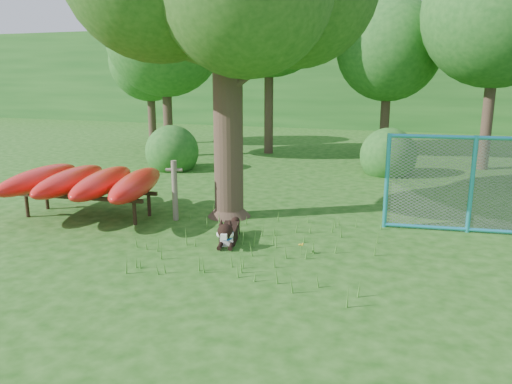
% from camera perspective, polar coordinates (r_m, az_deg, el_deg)
% --- Properties ---
extents(ground, '(80.00, 80.00, 0.00)m').
position_cam_1_polar(ground, '(8.65, -3.90, -8.09)').
color(ground, '#17480E').
rests_on(ground, ground).
extents(wooden_post, '(0.37, 0.17, 1.34)m').
position_cam_1_polar(wooden_post, '(11.07, -9.27, 0.36)').
color(wooden_post, '#645D4B').
rests_on(wooden_post, ground).
extents(kayak_rack, '(3.80, 3.38, 1.06)m').
position_cam_1_polar(kayak_rack, '(11.80, -18.82, 1.13)').
color(kayak_rack, black).
rests_on(kayak_rack, ground).
extents(husky_dog, '(0.54, 1.28, 0.57)m').
position_cam_1_polar(husky_dog, '(9.57, -3.18, -4.69)').
color(husky_dog, black).
rests_on(husky_dog, ground).
extents(fence_section, '(3.39, 0.48, 3.31)m').
position_cam_1_polar(fence_section, '(10.90, 23.43, 0.77)').
color(fence_section, teal).
rests_on(fence_section, ground).
extents(wildflower_clump, '(0.10, 0.09, 0.21)m').
position_cam_1_polar(wildflower_clump, '(9.01, 5.17, -6.10)').
color(wildflower_clump, '#427F29').
rests_on(wildflower_clump, ground).
extents(bg_tree_a, '(4.40, 4.40, 6.70)m').
position_cam_1_polar(bg_tree_a, '(19.96, -10.40, 16.90)').
color(bg_tree_a, '#39291F').
rests_on(bg_tree_a, ground).
extents(bg_tree_b, '(5.20, 5.20, 8.22)m').
position_cam_1_polar(bg_tree_b, '(20.52, 1.53, 20.15)').
color(bg_tree_b, '#39291F').
rests_on(bg_tree_b, ground).
extents(bg_tree_c, '(4.00, 4.00, 6.12)m').
position_cam_1_polar(bg_tree_c, '(20.50, 14.95, 15.52)').
color(bg_tree_c, '#39291F').
rests_on(bg_tree_c, ground).
extents(bg_tree_d, '(4.80, 4.80, 7.50)m').
position_cam_1_polar(bg_tree_d, '(18.60, 25.97, 17.97)').
color(bg_tree_d, '#39291F').
rests_on(bg_tree_d, ground).
extents(bg_tree_f, '(3.60, 3.60, 5.55)m').
position_cam_1_polar(bg_tree_f, '(23.77, -12.10, 14.39)').
color(bg_tree_f, '#39291F').
rests_on(bg_tree_f, ground).
extents(shrub_left, '(1.80, 1.80, 1.80)m').
position_cam_1_polar(shrub_left, '(17.29, -9.49, 2.59)').
color(shrub_left, '#1E591D').
rests_on(shrub_left, ground).
extents(shrub_mid, '(1.80, 1.80, 1.80)m').
position_cam_1_polar(shrub_mid, '(16.75, 14.73, 1.99)').
color(shrub_mid, '#1E591D').
rests_on(shrub_mid, ground).
extents(wooded_hillside, '(80.00, 12.00, 6.00)m').
position_cam_1_polar(wooded_hillside, '(35.55, 14.34, 12.62)').
color(wooded_hillside, '#1E591D').
rests_on(wooded_hillside, ground).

